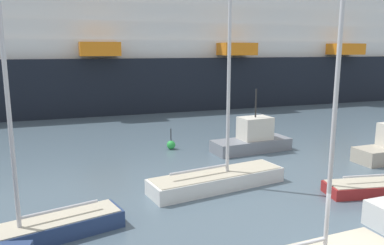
% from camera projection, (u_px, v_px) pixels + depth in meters
% --- Properties ---
extents(sailboat_2, '(5.43, 2.13, 7.69)m').
position_uv_depth(sailboat_2, '(381.00, 185.00, 17.68)').
color(sailboat_2, maroon).
rests_on(sailboat_2, ground_plane).
extents(sailboat_3, '(6.26, 3.11, 12.21)m').
position_uv_depth(sailboat_3, '(35.00, 226.00, 13.12)').
color(sailboat_3, navy).
rests_on(sailboat_3, ground_plane).
extents(sailboat_4, '(7.07, 3.05, 12.79)m').
position_uv_depth(sailboat_4, '(218.00, 176.00, 18.30)').
color(sailboat_4, white).
rests_on(sailboat_4, ground_plane).
extents(fishing_boat_1, '(5.47, 2.49, 4.10)m').
position_uv_depth(fishing_boat_1, '(253.00, 139.00, 24.93)').
color(fishing_boat_1, gray).
rests_on(fishing_boat_1, ground_plane).
extents(channel_buoy_0, '(0.58, 0.58, 1.42)m').
position_uv_depth(channel_buoy_0, '(171.00, 145.00, 25.45)').
color(channel_buoy_0, green).
rests_on(channel_buoy_0, ground_plane).
extents(cruise_ship, '(104.60, 19.84, 18.42)m').
position_uv_depth(cruise_ship, '(91.00, 56.00, 43.40)').
color(cruise_ship, black).
rests_on(cruise_ship, ground_plane).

